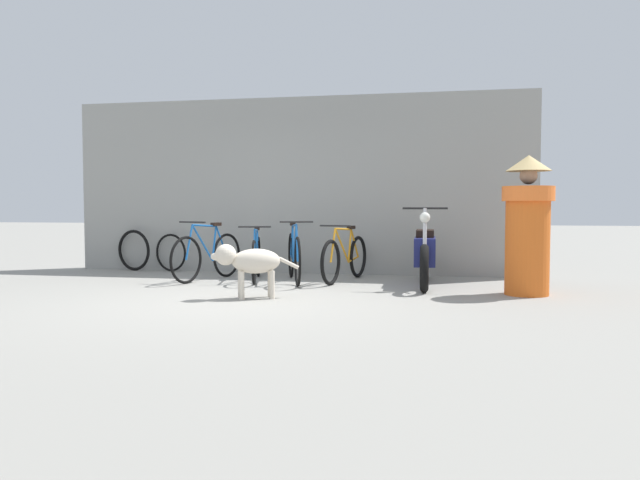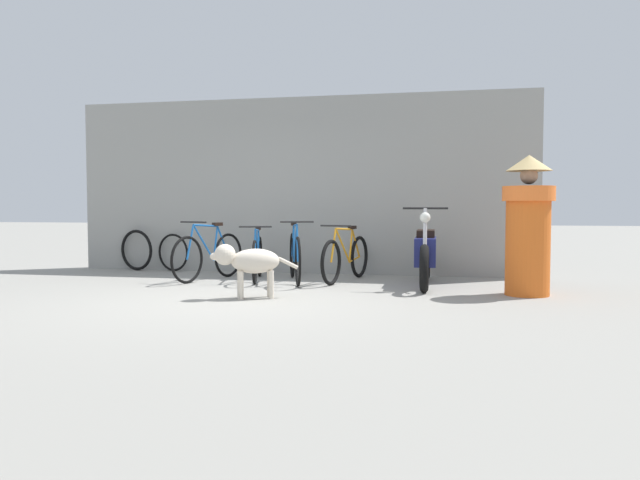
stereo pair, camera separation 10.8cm
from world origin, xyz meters
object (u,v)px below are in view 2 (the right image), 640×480
object	(u,v)px
bicycle_1	(257,257)
motorcycle	(425,255)
bicycle_2	(295,256)
bicycle_0	(209,256)
stray_dog	(248,261)
spare_tire_left	(137,250)
spare_tire_right	(173,252)
bicycle_3	(346,258)
person_in_robes	(528,224)

from	to	relation	value
bicycle_1	motorcycle	distance (m)	2.45
bicycle_2	motorcycle	size ratio (longest dim) A/B	0.84
bicycle_0	stray_dog	size ratio (longest dim) A/B	1.59
spare_tire_left	spare_tire_right	xyz separation A→B (m)	(0.66, 0.01, -0.03)
bicycle_1	stray_dog	bearing A→B (deg)	0.92
bicycle_3	spare_tire_left	xyz separation A→B (m)	(-3.73, 0.75, 0.01)
bicycle_0	bicycle_3	size ratio (longest dim) A/B	0.94
bicycle_0	spare_tire_right	bearing A→B (deg)	-118.16
bicycle_3	spare_tire_right	size ratio (longest dim) A/B	2.65
bicycle_0	bicycle_1	distance (m)	0.72
bicycle_3	motorcycle	distance (m)	1.19
bicycle_1	spare_tire_left	xyz separation A→B (m)	(-2.44, 0.92, 0.01)
bicycle_2	person_in_robes	world-z (taller)	person_in_robes
bicycle_3	spare_tire_right	world-z (taller)	bicycle_3
motorcycle	stray_dog	distance (m)	2.55
bicycle_2	bicycle_3	distance (m)	0.74
bicycle_3	person_in_robes	distance (m)	2.64
bicycle_0	bicycle_3	bearing A→B (deg)	114.79
bicycle_3	stray_dog	bearing A→B (deg)	-10.90
motorcycle	spare_tire_right	bearing A→B (deg)	-105.65
bicycle_0	stray_dog	bearing A→B (deg)	52.18
person_in_robes	spare_tire_right	xyz separation A→B (m)	(-5.47, 1.71, -0.55)
stray_dog	spare_tire_left	size ratio (longest dim) A/B	1.43
bicycle_3	spare_tire_left	bearing A→B (deg)	-88.53
bicycle_2	stray_dog	world-z (taller)	bicycle_2
spare_tire_left	bicycle_1	bearing A→B (deg)	-20.71
bicycle_2	spare_tire_left	size ratio (longest dim) A/B	2.44
bicycle_0	bicycle_2	size ratio (longest dim) A/B	0.93
bicycle_1	bicycle_2	world-z (taller)	bicycle_2
spare_tire_right	person_in_robes	bearing A→B (deg)	-17.35
motorcycle	person_in_robes	bearing A→B (deg)	61.70
bicycle_0	spare_tire_right	world-z (taller)	bicycle_0
stray_dog	person_in_robes	distance (m)	3.41
person_in_robes	bicycle_0	bearing A→B (deg)	-0.47
motorcycle	bicycle_1	bearing A→B (deg)	-94.68
bicycle_1	bicycle_3	size ratio (longest dim) A/B	0.94
bicycle_3	bicycle_1	bearing A→B (deg)	-69.64
stray_dog	spare_tire_right	distance (m)	3.48
stray_dog	person_in_robes	xyz separation A→B (m)	(3.25, 0.96, 0.43)
bicycle_0	spare_tire_right	distance (m)	1.50
stray_dog	bicycle_1	bearing A→B (deg)	-98.26
bicycle_1	bicycle_3	distance (m)	1.30
bicycle_1	motorcycle	xyz separation A→B (m)	(2.44, -0.14, 0.09)
person_in_robes	spare_tire_left	bearing A→B (deg)	-7.47
bicycle_2	spare_tire_right	size ratio (longest dim) A/B	2.67
bicycle_0	bicycle_2	world-z (taller)	bicycle_2
stray_dog	spare_tire_left	bearing A→B (deg)	-65.40
bicycle_3	stray_dog	xyz separation A→B (m)	(-0.84, -1.91, 0.10)
bicycle_1	person_in_robes	world-z (taller)	person_in_robes
bicycle_2	spare_tire_right	world-z (taller)	bicycle_2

